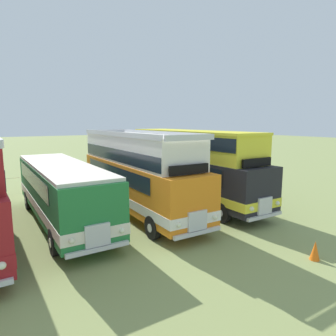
# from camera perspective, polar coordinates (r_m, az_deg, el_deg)

# --- Properties ---
(bus_sixth_in_row) EXTENTS (2.65, 10.77, 2.99)m
(bus_sixth_in_row) POSITION_cam_1_polar(r_m,az_deg,el_deg) (15.77, -19.76, -3.66)
(bus_sixth_in_row) COLOR #237538
(bus_sixth_in_row) RESTS_ON ground
(bus_seventh_in_row) EXTENTS (2.67, 10.89, 4.52)m
(bus_seventh_in_row) POSITION_cam_1_polar(r_m,az_deg,el_deg) (16.47, -5.92, -0.52)
(bus_seventh_in_row) COLOR orange
(bus_seventh_in_row) RESTS_ON ground
(bus_eighth_in_row) EXTENTS (2.64, 11.57, 4.49)m
(bus_eighth_in_row) POSITION_cam_1_polar(r_m,az_deg,el_deg) (18.82, 4.47, 1.02)
(bus_eighth_in_row) COLOR black
(bus_eighth_in_row) RESTS_ON ground
(cone_near_end) EXTENTS (0.36, 0.36, 0.72)m
(cone_near_end) POSITION_cam_1_polar(r_m,az_deg,el_deg) (12.53, 26.29, -13.96)
(cone_near_end) COLOR orange
(cone_near_end) RESTS_ON ground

